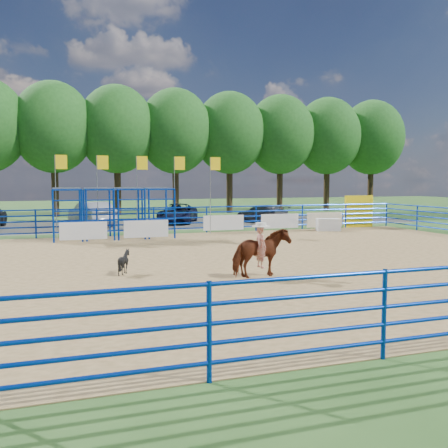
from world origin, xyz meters
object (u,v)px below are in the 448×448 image
at_px(car_b, 92,214).
at_px(announcer_table, 328,225).
at_px(car_d, 262,214).
at_px(horse_and_rider, 261,250).
at_px(car_c, 178,213).
at_px(calf, 124,262).

bearing_deg(car_b, announcer_table, 132.31).
bearing_deg(announcer_table, car_d, 100.83).
relative_size(horse_and_rider, car_c, 0.48).
bearing_deg(calf, car_b, -21.59).
xyz_separation_m(announcer_table, car_d, (-1.30, 6.80, 0.25)).
distance_m(horse_and_rider, car_b, 19.81).
height_order(horse_and_rider, calf, horse_and_rider).
distance_m(announcer_table, car_b, 15.00).
xyz_separation_m(announcer_table, car_c, (-7.01, 8.13, 0.30)).
height_order(horse_and_rider, car_c, horse_and_rider).
distance_m(horse_and_rider, calf, 4.29).
height_order(car_b, car_c, car_b).
bearing_deg(announcer_table, calf, -143.18).
relative_size(horse_and_rider, calf, 3.02).
xyz_separation_m(car_b, car_c, (5.76, 0.26, -0.12)).
distance_m(announcer_table, calf, 16.26).
height_order(horse_and_rider, car_b, horse_and_rider).
distance_m(announcer_table, car_d, 6.93).
bearing_deg(car_d, car_c, -32.70).
bearing_deg(calf, horse_and_rider, -136.85).
height_order(announcer_table, car_b, car_b).
distance_m(calf, car_d, 20.28).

